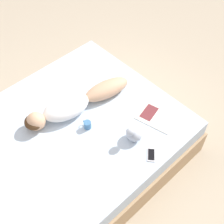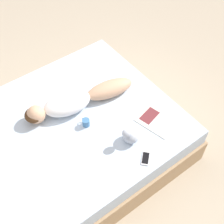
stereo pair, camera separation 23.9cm
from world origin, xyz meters
The scene contains 7 objects.
ground_plane centered at (0.00, 0.00, 0.00)m, with size 12.00×12.00×0.00m, color #B7A88E.
bed centered at (0.00, 0.00, 0.27)m, with size 2.00×2.33×0.55m.
person centered at (0.17, -0.20, 0.65)m, with size 0.46×1.29×0.20m.
open_magazine centered at (-0.53, -0.79, 0.55)m, with size 0.47×0.40×0.01m.
coffee_mug centered at (-0.12, -0.14, 0.59)m, with size 0.11×0.08×0.09m.
cell_phone centered at (-0.82, -0.38, 0.55)m, with size 0.16×0.17×0.01m.
plush_toy centered at (-0.55, -0.39, 0.64)m, with size 0.17×0.18×0.21m.
Camera 2 is at (-1.89, 0.84, 3.23)m, focal length 50.00 mm.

